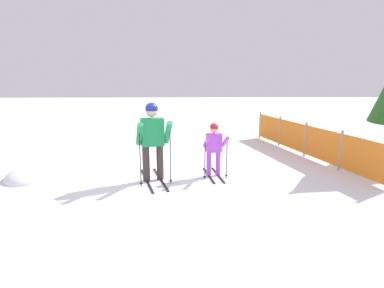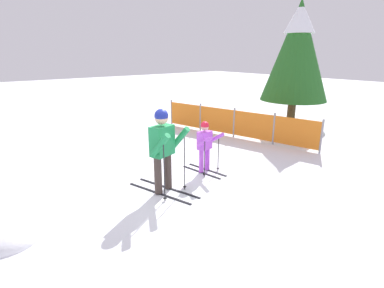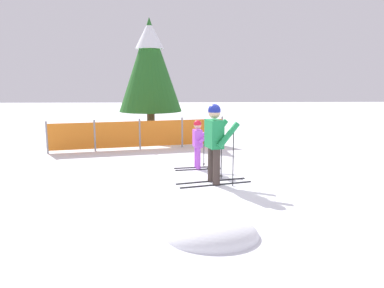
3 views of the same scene
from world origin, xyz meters
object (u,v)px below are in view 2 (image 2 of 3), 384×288
(skier_adult, at_px, (163,144))
(conifer_far, at_px, (297,49))
(skier_child, at_px, (205,143))
(safety_fence, at_px, (234,123))

(skier_adult, bearing_deg, conifer_far, 88.53)
(skier_child, relative_size, safety_fence, 0.22)
(skier_child, height_order, safety_fence, skier_child)
(conifer_far, bearing_deg, skier_child, -75.09)
(skier_adult, relative_size, skier_child, 1.39)
(skier_child, distance_m, conifer_far, 6.54)
(skier_adult, distance_m, safety_fence, 4.72)
(skier_child, height_order, conifer_far, conifer_far)
(skier_adult, xyz_separation_m, skier_child, (-0.28, 1.37, -0.30))
(safety_fence, relative_size, conifer_far, 1.20)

